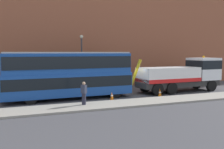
{
  "coord_description": "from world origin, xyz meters",
  "views": [
    {
      "loc": [
        -11.25,
        -22.59,
        4.05
      ],
      "look_at": [
        -2.17,
        -0.26,
        2.0
      ],
      "focal_mm": 42.5,
      "sensor_mm": 36.0,
      "label": 1
    }
  ],
  "objects_px": {
    "recovery_tow_truck": "(183,74)",
    "pedestrian_onlooker": "(84,93)",
    "traffic_cone_near_bus": "(112,96)",
    "double_decker_bus": "(69,73)",
    "traffic_cone_midway": "(160,93)",
    "street_lamp": "(82,58)"
  },
  "relations": [
    {
      "from": "recovery_tow_truck",
      "to": "pedestrian_onlooker",
      "type": "bearing_deg",
      "value": -164.65
    },
    {
      "from": "double_decker_bus",
      "to": "traffic_cone_midway",
      "type": "bearing_deg",
      "value": -15.18
    },
    {
      "from": "double_decker_bus",
      "to": "pedestrian_onlooker",
      "type": "height_order",
      "value": "double_decker_bus"
    },
    {
      "from": "double_decker_bus",
      "to": "street_lamp",
      "type": "bearing_deg",
      "value": 60.34
    },
    {
      "from": "traffic_cone_near_bus",
      "to": "recovery_tow_truck",
      "type": "bearing_deg",
      "value": 12.8
    },
    {
      "from": "double_decker_bus",
      "to": "recovery_tow_truck",
      "type": "bearing_deg",
      "value": -1.77
    },
    {
      "from": "recovery_tow_truck",
      "to": "pedestrian_onlooker",
      "type": "distance_m",
      "value": 12.11
    },
    {
      "from": "double_decker_bus",
      "to": "street_lamp",
      "type": "xyz_separation_m",
      "value": [
        2.47,
        4.68,
        1.24
      ]
    },
    {
      "from": "pedestrian_onlooker",
      "to": "traffic_cone_near_bus",
      "type": "xyz_separation_m",
      "value": [
        2.89,
        1.61,
        -0.64
      ]
    },
    {
      "from": "pedestrian_onlooker",
      "to": "street_lamp",
      "type": "relative_size",
      "value": 0.29
    },
    {
      "from": "recovery_tow_truck",
      "to": "double_decker_bus",
      "type": "distance_m",
      "value": 11.86
    },
    {
      "from": "double_decker_bus",
      "to": "traffic_cone_midway",
      "type": "distance_m",
      "value": 8.39
    },
    {
      "from": "recovery_tow_truck",
      "to": "traffic_cone_near_bus",
      "type": "bearing_deg",
      "value": -169.04
    },
    {
      "from": "pedestrian_onlooker",
      "to": "traffic_cone_midway",
      "type": "bearing_deg",
      "value": -18.86
    },
    {
      "from": "recovery_tow_truck",
      "to": "pedestrian_onlooker",
      "type": "relative_size",
      "value": 5.95
    },
    {
      "from": "double_decker_bus",
      "to": "traffic_cone_near_bus",
      "type": "relative_size",
      "value": 15.43
    },
    {
      "from": "traffic_cone_near_bus",
      "to": "street_lamp",
      "type": "bearing_deg",
      "value": 96.32
    },
    {
      "from": "traffic_cone_near_bus",
      "to": "traffic_cone_midway",
      "type": "distance_m",
      "value": 4.75
    },
    {
      "from": "recovery_tow_truck",
      "to": "double_decker_bus",
      "type": "relative_size",
      "value": 0.92
    },
    {
      "from": "pedestrian_onlooker",
      "to": "traffic_cone_midway",
      "type": "distance_m",
      "value": 7.85
    },
    {
      "from": "recovery_tow_truck",
      "to": "traffic_cone_near_bus",
      "type": "xyz_separation_m",
      "value": [
        -8.65,
        -1.97,
        -1.42
      ]
    },
    {
      "from": "pedestrian_onlooker",
      "to": "street_lamp",
      "type": "bearing_deg",
      "value": 44.13
    }
  ]
}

